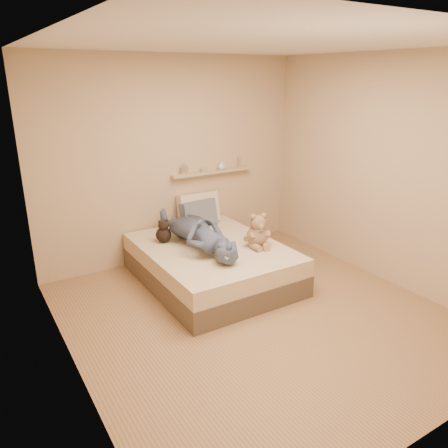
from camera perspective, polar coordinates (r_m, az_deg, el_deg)
room at (r=4.10m, az=4.80°, el=4.11°), size 3.80×3.80×3.80m
bed at (r=5.20m, az=-1.63°, el=-5.17°), size 1.50×1.90×0.45m
game_console at (r=4.51m, az=0.66°, el=-4.04°), size 0.16×0.12×0.05m
teddy_bear at (r=5.03m, az=4.43°, el=-1.19°), size 0.33×0.33×0.41m
dark_plush at (r=5.22m, az=-7.91°, el=-1.09°), size 0.19×0.19×0.29m
pillow_cream at (r=5.86m, az=-3.36°, el=2.07°), size 0.55×0.26×0.43m
pillow_grey at (r=5.72m, az=-3.34°, el=1.32°), size 0.52×0.27×0.36m
person at (r=5.05m, az=-3.42°, el=-1.02°), size 0.57×1.48×0.35m
wall_shelf at (r=5.94m, az=-1.54°, el=6.81°), size 1.20×0.12×0.03m
shelf_bottles at (r=5.90m, az=-2.03°, el=7.53°), size 0.92×0.14×0.16m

